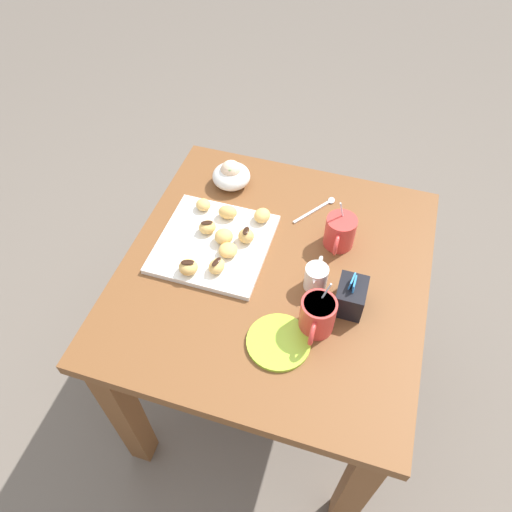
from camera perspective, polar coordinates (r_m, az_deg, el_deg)
ground_plane at (r=1.92m, az=1.51°, el=-14.73°), size 8.00×8.00×0.00m
dining_table at (r=1.42m, az=1.99°, el=-5.04°), size 0.85×0.81×0.72m
pastry_plate_square at (r=1.35m, az=-4.99°, el=1.47°), size 0.30×0.30×0.02m
coffee_mug_red_left at (r=1.34m, az=9.88°, el=2.88°), size 0.12×0.08×0.14m
coffee_mug_red_right at (r=1.16m, az=7.25°, el=-6.92°), size 0.13×0.09×0.15m
cream_pitcher_white at (r=1.25m, az=7.12°, el=-2.38°), size 0.10×0.06×0.07m
sugar_caddy at (r=1.22m, az=11.10°, el=-4.68°), size 0.09×0.07×0.11m
ice_cream_bowl at (r=1.51m, az=-2.94°, el=9.53°), size 0.12×0.12×0.09m
saucer_lime_left at (r=1.17m, az=2.67°, el=-10.09°), size 0.15×0.15×0.01m
loose_spoon_near_saucer at (r=1.46m, az=7.51°, el=5.71°), size 0.14×0.10×0.01m
beignet_0 at (r=1.30m, az=-3.37°, el=0.59°), size 0.07×0.07×0.03m
beignet_1 at (r=1.39m, az=-3.35°, el=5.19°), size 0.05×0.06×0.04m
beignet_2 at (r=1.27m, az=-4.66°, el=-1.20°), size 0.05×0.05×0.03m
chocolate_drizzle_2 at (r=1.25m, az=-4.71°, el=-0.68°), size 0.04×0.02×0.00m
beignet_3 at (r=1.27m, az=-7.99°, el=-1.30°), size 0.05×0.05×0.04m
chocolate_drizzle_3 at (r=1.26m, az=-8.08°, el=-0.74°), size 0.03×0.04×0.00m
beignet_4 at (r=1.33m, az=-1.17°, el=2.39°), size 0.05×0.05×0.04m
chocolate_drizzle_4 at (r=1.31m, az=-1.19°, el=3.01°), size 0.03×0.02×0.00m
beignet_5 at (r=1.43m, az=-6.23°, el=6.03°), size 0.06×0.06×0.03m
beignet_6 at (r=1.33m, az=-3.82°, el=2.33°), size 0.07×0.07×0.04m
beignet_7 at (r=1.36m, az=-5.76°, el=3.41°), size 0.06×0.06×0.03m
chocolate_drizzle_7 at (r=1.35m, az=-5.83°, el=3.95°), size 0.03×0.04×0.00m
beignet_8 at (r=1.38m, az=0.73°, el=4.81°), size 0.06×0.05×0.03m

